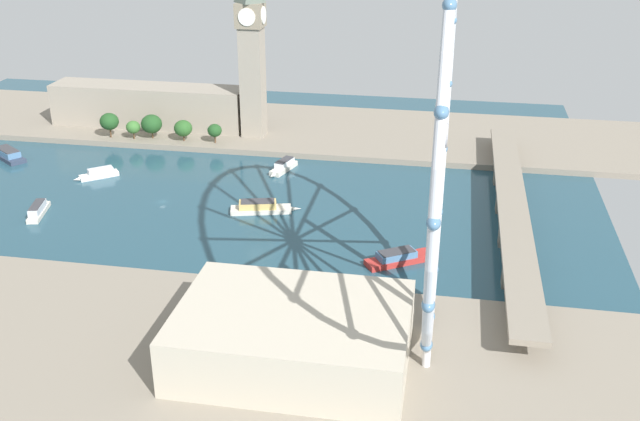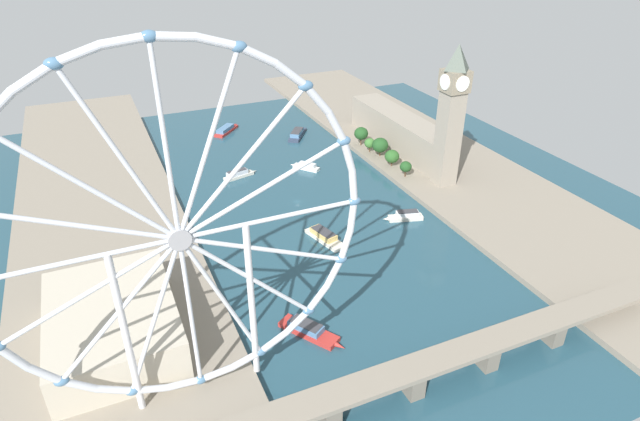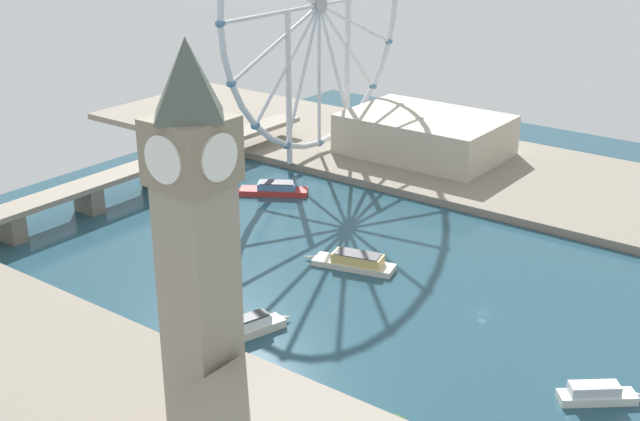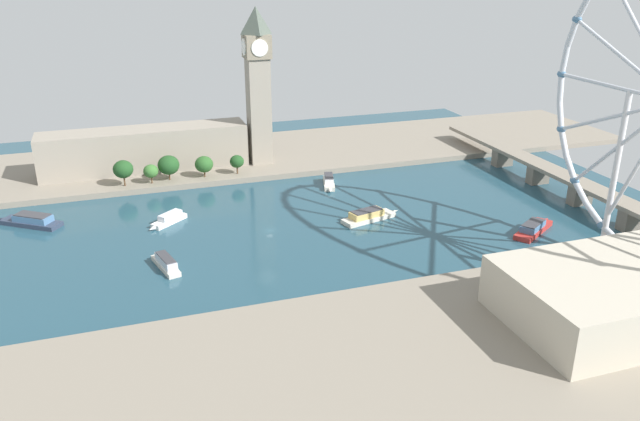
# 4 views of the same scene
# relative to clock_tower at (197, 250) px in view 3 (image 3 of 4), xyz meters

# --- Properties ---
(ground_plane) EXTENTS (393.84, 393.84, 0.00)m
(ground_plane) POSITION_rel_clock_tower_xyz_m (92.88, -18.59, -48.34)
(ground_plane) COLOR #234756
(riverbank_right) EXTENTS (90.00, 520.00, 3.00)m
(riverbank_right) POSITION_rel_clock_tower_xyz_m (204.81, -18.59, -46.84)
(riverbank_right) COLOR gray
(riverbank_right) RESTS_ON ground_plane
(clock_tower) EXTENTS (14.91, 14.91, 86.88)m
(clock_tower) POSITION_rel_clock_tower_xyz_m (0.00, 0.00, 0.00)
(clock_tower) COLOR gray
(clock_tower) RESTS_ON riverbank_left
(ferris_wheel) EXTENTS (125.05, 3.20, 125.85)m
(ferris_wheel) POSITION_rel_clock_tower_xyz_m (180.06, 105.63, 18.23)
(ferris_wheel) COLOR silver
(ferris_wheel) RESTS_ON riverbank_right
(riverside_hall) EXTENTS (48.31, 67.41, 17.46)m
(riverside_hall) POSITION_rel_clock_tower_xyz_m (205.82, 66.75, -36.61)
(riverside_hall) COLOR #BCB29E
(riverside_hall) RESTS_ON riverbank_right
(river_bridge) EXTENTS (205.84, 12.17, 11.51)m
(river_bridge) POSITION_rel_clock_tower_xyz_m (92.88, 135.10, -39.75)
(river_bridge) COLOR gray
(river_bridge) RESTS_ON ground_plane
(tour_boat_0) EXTENTS (16.66, 19.01, 4.75)m
(tour_boat_0) POSITION_rel_clock_tower_xyz_m (69.76, -60.27, -46.37)
(tour_boat_0) COLOR white
(tour_boat_0) RESTS_ON ground_plane
(tour_boat_3) EXTENTS (14.11, 31.15, 5.25)m
(tour_boat_3) POSITION_rel_clock_tower_xyz_m (95.61, 28.03, -46.19)
(tour_boat_3) COLOR beige
(tour_boat_3) RESTS_ON ground_plane
(tour_boat_4) EXTENTS (23.27, 10.82, 5.58)m
(tour_boat_4) POSITION_rel_clock_tower_xyz_m (44.24, 26.63, -46.05)
(tour_boat_4) COLOR beige
(tour_boat_4) RESTS_ON ground_plane
(tour_boat_6) EXTENTS (20.81, 29.00, 5.17)m
(tour_boat_6) POSITION_rel_clock_tower_xyz_m (132.09, 92.11, -46.29)
(tour_boat_6) COLOR #B22D28
(tour_boat_6) RESTS_ON ground_plane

